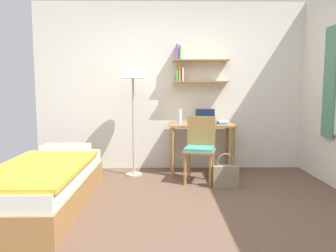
% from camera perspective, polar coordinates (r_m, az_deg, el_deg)
% --- Properties ---
extents(ground_plane, '(5.28, 5.28, 0.00)m').
position_cam_1_polar(ground_plane, '(3.36, 2.70, -15.59)').
color(ground_plane, brown).
extents(wall_back, '(4.40, 0.27, 2.60)m').
position_cam_1_polar(wall_back, '(5.13, 1.43, 6.98)').
color(wall_back, silver).
rests_on(wall_back, ground_plane).
extents(bed, '(0.87, 2.01, 0.54)m').
position_cam_1_polar(bed, '(3.79, -20.85, -9.60)').
color(bed, '#9E703D').
rests_on(bed, ground_plane).
extents(desk, '(0.97, 0.51, 0.75)m').
position_cam_1_polar(desk, '(4.88, 5.91, -1.42)').
color(desk, '#9E703D').
rests_on(desk, ground_plane).
extents(desk_chair, '(0.49, 0.47, 0.89)m').
position_cam_1_polar(desk_chair, '(4.42, 5.68, -3.53)').
color(desk_chair, '#9E703D').
rests_on(desk_chair, ground_plane).
extents(standing_lamp, '(0.42, 0.42, 1.64)m').
position_cam_1_polar(standing_lamp, '(4.69, -6.23, 8.78)').
color(standing_lamp, '#B2A893').
rests_on(standing_lamp, ground_plane).
extents(laptop, '(0.30, 0.22, 0.22)m').
position_cam_1_polar(laptop, '(4.95, 6.65, 1.13)').
color(laptop, black).
rests_on(laptop, desk).
extents(water_bottle, '(0.06, 0.06, 0.22)m').
position_cam_1_polar(water_bottle, '(4.89, 2.09, 1.76)').
color(water_bottle, silver).
rests_on(water_bottle, desk).
extents(book_stack, '(0.15, 0.19, 0.05)m').
position_cam_1_polar(book_stack, '(4.91, 9.65, 0.66)').
color(book_stack, '#3384C6').
rests_on(book_stack, desk).
extents(handbag, '(0.33, 0.13, 0.45)m').
position_cam_1_polar(handbag, '(4.27, 10.12, -8.62)').
color(handbag, gray).
rests_on(handbag, ground_plane).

